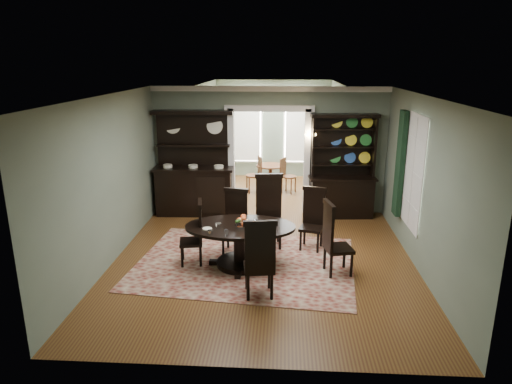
% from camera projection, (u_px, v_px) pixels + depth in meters
% --- Properties ---
extents(room, '(5.51, 6.01, 3.01)m').
position_uv_depth(room, '(263.00, 179.00, 7.98)').
color(room, brown).
rests_on(room, ground).
extents(parlor, '(3.51, 3.50, 3.01)m').
position_uv_depth(parlor, '(272.00, 133.00, 13.26)').
color(parlor, brown).
rests_on(parlor, ground).
extents(doorway_trim, '(2.08, 0.25, 2.57)m').
position_uv_depth(doorway_trim, '(269.00, 146.00, 10.80)').
color(doorway_trim, silver).
rests_on(doorway_trim, floor).
extents(right_window, '(0.15, 1.47, 2.12)m').
position_uv_depth(right_window, '(407.00, 168.00, 8.66)').
color(right_window, white).
rests_on(right_window, wall_right).
extents(wall_sconce, '(0.27, 0.21, 0.21)m').
position_uv_depth(wall_sconce, '(310.00, 136.00, 10.52)').
color(wall_sconce, '#B78B31').
rests_on(wall_sconce, back_wall_right).
extents(rug, '(4.17, 3.31, 0.01)m').
position_uv_depth(rug, '(245.00, 263.00, 8.35)').
color(rug, maroon).
rests_on(rug, floor).
extents(dining_table, '(1.99, 1.87, 0.77)m').
position_uv_depth(dining_table, '(240.00, 238.00, 8.10)').
color(dining_table, black).
rests_on(dining_table, rug).
extents(centerpiece, '(1.27, 0.82, 0.21)m').
position_uv_depth(centerpiece, '(242.00, 224.00, 7.94)').
color(centerpiece, white).
rests_on(centerpiece, dining_table).
extents(chair_far_left, '(0.52, 0.50, 1.23)m').
position_uv_depth(chair_far_left, '(235.00, 219.00, 8.74)').
color(chair_far_left, black).
rests_on(chair_far_left, rug).
extents(chair_far_mid, '(0.58, 0.55, 1.44)m').
position_uv_depth(chair_far_mid, '(269.00, 208.00, 9.02)').
color(chair_far_mid, black).
rests_on(chair_far_mid, rug).
extents(chair_far_right, '(0.55, 0.53, 1.22)m').
position_uv_depth(chair_far_right, '(313.00, 216.00, 8.89)').
color(chair_far_right, black).
rests_on(chair_far_right, rug).
extents(chair_end_left, '(0.48, 0.50, 1.18)m').
position_uv_depth(chair_end_left, '(196.00, 231.00, 8.17)').
color(chair_end_left, black).
rests_on(chair_end_left, rug).
extents(chair_end_right, '(0.55, 0.57, 1.30)m').
position_uv_depth(chair_end_right, '(333.00, 237.00, 7.75)').
color(chair_end_right, black).
rests_on(chair_end_right, rug).
extents(chair_near, '(0.55, 0.52, 1.32)m').
position_uv_depth(chair_near, '(260.00, 257.00, 6.93)').
color(chair_near, black).
rests_on(chair_near, rug).
extents(sideboard, '(1.90, 0.74, 2.46)m').
position_uv_depth(sideboard, '(194.00, 179.00, 10.84)').
color(sideboard, black).
rests_on(sideboard, floor).
extents(welsh_dresser, '(1.58, 0.69, 2.41)m').
position_uv_depth(welsh_dresser, '(342.00, 180.00, 10.66)').
color(welsh_dresser, black).
rests_on(welsh_dresser, floor).
extents(parlor_table, '(0.79, 0.79, 0.74)m').
position_uv_depth(parlor_table, '(270.00, 174.00, 12.87)').
color(parlor_table, brown).
rests_on(parlor_table, parlor_floor).
extents(parlor_chair_left, '(0.46, 0.45, 1.00)m').
position_uv_depth(parlor_chair_left, '(256.00, 173.00, 12.68)').
color(parlor_chair_left, brown).
rests_on(parlor_chair_left, parlor_floor).
extents(parlor_chair_right, '(0.46, 0.46, 0.97)m').
position_uv_depth(parlor_chair_right, '(287.00, 174.00, 12.66)').
color(parlor_chair_right, brown).
rests_on(parlor_chair_right, parlor_floor).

